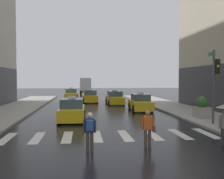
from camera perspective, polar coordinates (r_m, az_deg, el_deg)
The scene contains 12 objects.
ground_plane at distance 10.96m, azimuth 1.57°, elevation -13.78°, with size 160.00×160.00×0.00m, color black.
crosswalk_markings at distance 13.84m, azimuth -0.24°, elevation -10.36°, with size 11.30×2.80×0.01m.
traffic_light_pole at distance 17.76m, azimuth 22.18°, elevation 2.83°, with size 0.44×0.84×4.80m.
taxi_lead at distance 19.05m, azimuth -8.97°, elevation -4.72°, with size 1.97×4.56×1.80m.
taxi_second at distance 24.95m, azimuth 6.38°, elevation -3.06°, with size 2.09×4.61×1.80m.
taxi_third at distance 31.08m, azimuth 0.62°, elevation -2.00°, with size 2.00×4.58×1.80m.
taxi_fourth at distance 33.99m, azimuth -5.01°, elevation -1.65°, with size 2.11×4.62×1.80m.
taxi_fifth at distance 39.58m, azimuth -9.15°, elevation -1.12°, with size 1.98×4.56×1.80m.
box_truck at distance 53.54m, azimuth -5.98°, elevation 0.97°, with size 2.33×7.56×3.35m.
pedestrian_with_backpack at distance 10.77m, azimuth -5.03°, elevation -8.76°, with size 0.55×0.43×1.65m.
pedestrian_with_handbag at distance 11.41m, azimuth 8.09°, elevation -8.34°, with size 0.60×0.24×1.65m.
planter_near_corner at distance 20.44m, azimuth 19.57°, elevation -3.93°, with size 1.10×1.10×1.60m.
Camera 1 is at (-1.51, -10.42, 3.02)m, focal length 40.64 mm.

